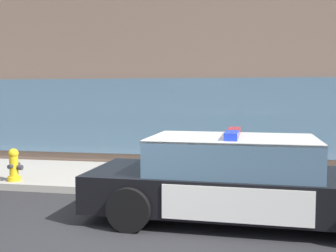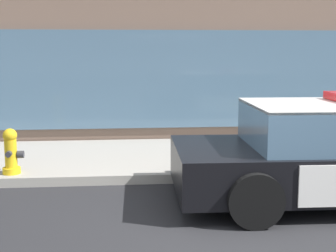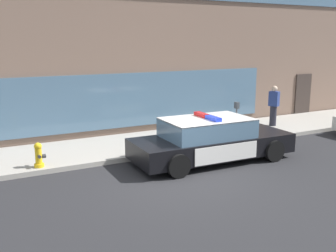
% 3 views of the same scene
% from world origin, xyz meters
% --- Properties ---
extents(ground, '(48.00, 48.00, 0.00)m').
position_xyz_m(ground, '(0.00, 0.00, 0.00)').
color(ground, '#262628').
extents(sidewalk, '(48.00, 3.07, 0.15)m').
position_xyz_m(sidewalk, '(0.00, 3.61, 0.07)').
color(sidewalk, '#A39E93').
rests_on(sidewalk, ground).
extents(storefront_building, '(25.45, 9.73, 8.17)m').
position_xyz_m(storefront_building, '(2.49, 10.01, 4.09)').
color(storefront_building, '#7A6051').
rests_on(storefront_building, ground).
extents(police_cruiser, '(5.18, 2.20, 1.49)m').
position_xyz_m(police_cruiser, '(1.82, 0.98, 0.68)').
color(police_cruiser, black).
rests_on(police_cruiser, ground).
extents(fire_hydrant, '(0.34, 0.39, 0.73)m').
position_xyz_m(fire_hydrant, '(-3.16, 2.38, 0.50)').
color(fire_hydrant, gold).
rests_on(fire_hydrant, sidewalk).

